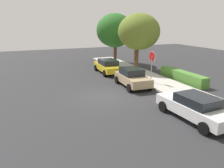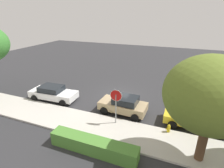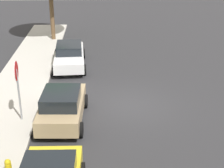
% 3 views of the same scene
% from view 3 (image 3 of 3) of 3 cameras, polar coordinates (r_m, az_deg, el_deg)
% --- Properties ---
extents(ground_plane, '(60.00, 60.00, 0.00)m').
position_cam_3_polar(ground_plane, '(16.57, 2.80, -3.46)').
color(ground_plane, '#2D2D30').
extents(sidewalk_curb, '(32.00, 2.95, 0.14)m').
position_cam_3_polar(sidewalk_curb, '(17.01, -16.63, -3.48)').
color(sidewalk_curb, beige).
rests_on(sidewalk_curb, ground_plane).
extents(stop_sign, '(0.87, 0.08, 2.83)m').
position_cam_3_polar(stop_sign, '(14.74, -15.46, 0.59)').
color(stop_sign, gray).
rests_on(stop_sign, ground_plane).
extents(parked_car_tan, '(3.94, 2.10, 1.49)m').
position_cam_3_polar(parked_car_tan, '(14.92, -8.29, -3.62)').
color(parked_car_tan, tan).
rests_on(parked_car_tan, ground_plane).
extents(parked_car_white, '(4.60, 2.15, 1.40)m').
position_cam_3_polar(parked_car_white, '(21.39, -7.10, 4.78)').
color(parked_car_white, white).
rests_on(parked_car_white, ground_plane).
extents(fire_hydrant, '(0.30, 0.22, 0.72)m').
position_cam_3_polar(fire_hydrant, '(12.25, -16.83, -13.27)').
color(fire_hydrant, gold).
rests_on(fire_hydrant, ground_plane).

